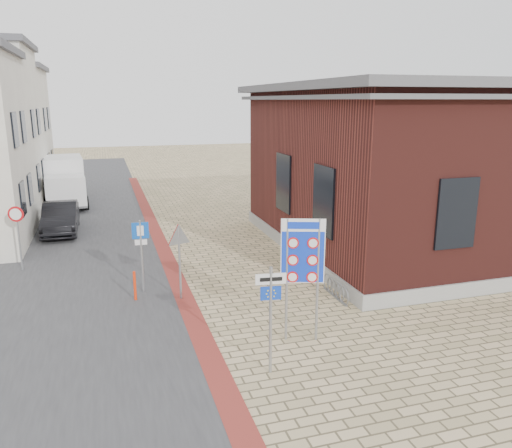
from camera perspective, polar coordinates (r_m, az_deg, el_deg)
ground at (r=13.58m, az=2.84°, el=-12.96°), size 120.00×120.00×0.00m
road_strip at (r=27.11m, az=-19.38°, el=0.07°), size 7.00×60.00×0.02m
curb_strip at (r=22.34m, az=-10.80°, el=-2.23°), size 0.60×40.00×0.02m
brick_building at (r=22.76m, az=18.59°, el=6.52°), size 13.00×13.00×6.80m
bike_rack at (r=16.29m, az=9.06°, el=-7.40°), size 0.08×1.80×0.60m
sedan at (r=25.44m, az=-21.44°, el=0.66°), size 1.53×4.36×1.44m
box_truck at (r=31.85m, az=-21.07°, el=4.59°), size 2.69×5.62×2.85m
border_sign at (r=12.70m, az=5.37°, el=-3.36°), size 1.08×0.40×3.29m
essen_sign at (r=11.33m, az=1.69°, el=-9.05°), size 0.69×0.13×2.58m
parking_sign at (r=16.53m, az=-13.01°, el=-2.21°), size 0.53×0.07×2.43m
yield_sign at (r=15.62m, az=-8.79°, el=-2.22°), size 0.83×0.32×2.41m
speed_sign at (r=20.14m, az=-25.59°, el=-0.38°), size 0.56×0.17×2.43m
bollard at (r=16.23m, az=-13.68°, el=-6.89°), size 0.11×0.11×0.96m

